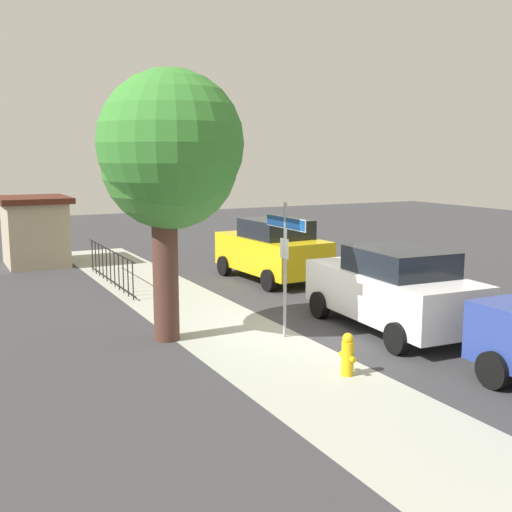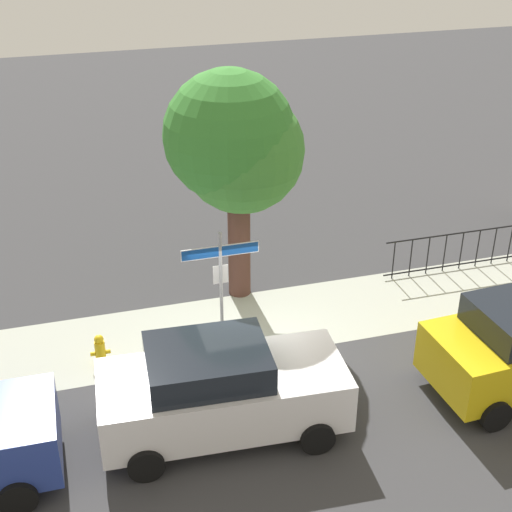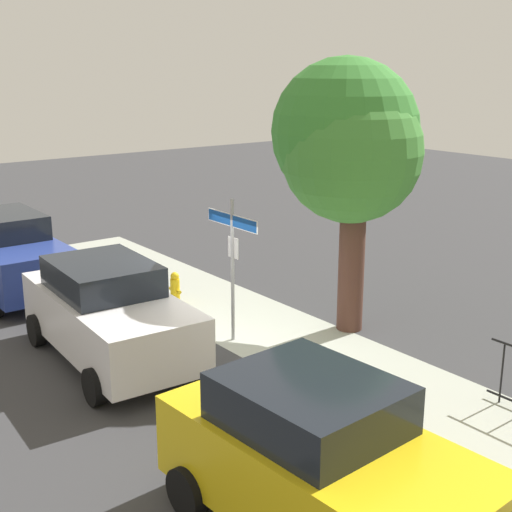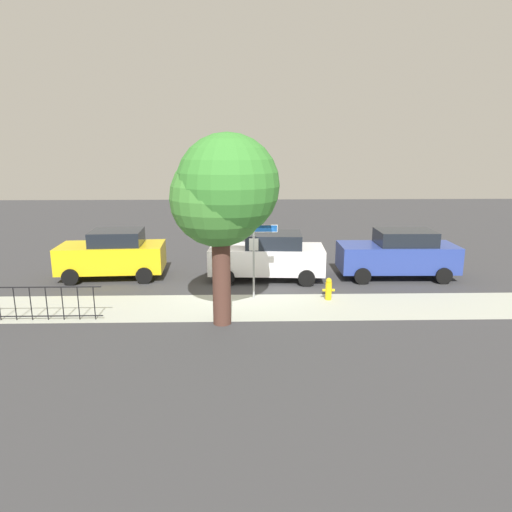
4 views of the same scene
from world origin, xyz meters
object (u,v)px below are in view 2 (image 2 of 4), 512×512
(street_sign, at_px, (221,272))
(fire_hydrant, at_px, (100,351))
(shade_tree, at_px, (233,141))
(car_white, at_px, (220,390))

(street_sign, relative_size, fire_hydrant, 3.73)
(shade_tree, bearing_deg, street_sign, -111.01)
(shade_tree, xyz_separation_m, car_white, (-1.46, -4.63, -3.03))
(car_white, relative_size, fire_hydrant, 5.90)
(shade_tree, relative_size, fire_hydrant, 7.18)
(shade_tree, xyz_separation_m, fire_hydrant, (-3.44, -2.01, -3.59))
(car_white, bearing_deg, fire_hydrant, 130.44)
(street_sign, distance_m, car_white, 2.70)
(street_sign, relative_size, shade_tree, 0.52)
(street_sign, height_order, car_white, street_sign)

